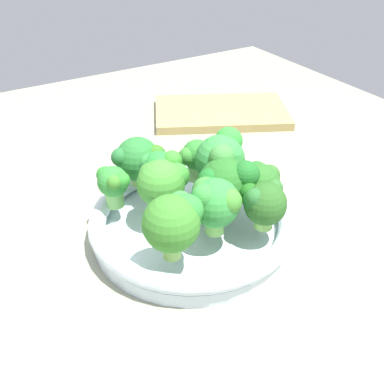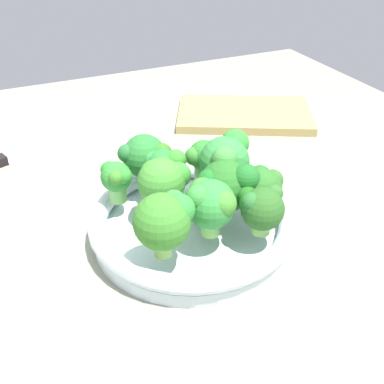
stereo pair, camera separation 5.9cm
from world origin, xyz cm
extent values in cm
cube|color=gray|center=(0.00, 0.00, -1.25)|extent=(130.00, 130.00, 2.50)
cylinder|color=silver|center=(-3.78, 2.23, 0.92)|extent=(25.83, 25.83, 1.85)
torus|color=silver|center=(-3.78, 2.23, 2.98)|extent=(26.91, 26.91, 2.26)
cylinder|color=#75C255|center=(-9.44, -0.22, 5.51)|extent=(2.60, 2.60, 2.80)
sphere|color=#348B3D|center=(-9.44, -0.22, 9.07)|extent=(6.65, 6.65, 6.65)
sphere|color=green|center=(-11.70, -1.39, 10.63)|extent=(3.84, 3.84, 3.84)
sphere|color=#3E893A|center=(-8.31, 2.05, 10.68)|extent=(3.34, 3.34, 3.34)
cylinder|color=#9AD66F|center=(-0.56, 0.31, 5.13)|extent=(2.17, 2.17, 2.05)
sphere|color=#419032|center=(-0.56, 0.31, 8.15)|extent=(6.13, 6.13, 6.13)
sphere|color=#36892E|center=(-2.90, -0.37, 8.63)|extent=(3.29, 3.29, 3.29)
sphere|color=#408C34|center=(-0.12, -1.62, 8.91)|extent=(3.01, 3.01, 3.01)
cylinder|color=#85BA58|center=(-11.45, 5.85, 4.92)|extent=(2.10, 2.10, 1.61)
sphere|color=#2B6825|center=(-11.45, 5.85, 7.56)|extent=(5.65, 5.65, 5.65)
sphere|color=#2F662A|center=(-12.00, 8.12, 8.20)|extent=(2.30, 2.30, 2.30)
sphere|color=#336627|center=(-13.63, 5.30, 8.10)|extent=(2.76, 2.76, 2.76)
sphere|color=#236926|center=(-12.49, 4.06, 8.27)|extent=(2.92, 2.92, 2.92)
cylinder|color=#7DB15D|center=(-8.61, -4.41, 5.34)|extent=(2.71, 2.71, 2.46)
sphere|color=#2E7D2D|center=(-8.61, -4.41, 7.97)|extent=(4.32, 4.32, 4.32)
sphere|color=#36822F|center=(-7.04, -4.35, 8.19)|extent=(2.58, 2.58, 2.58)
sphere|color=#348D30|center=(-9.65, -3.40, 8.41)|extent=(1.81, 1.81, 1.81)
cylinder|color=#7CC353|center=(-3.91, 7.32, 5.28)|extent=(2.26, 2.26, 2.35)
sphere|color=#328C39|center=(-3.91, 7.32, 8.38)|extent=(5.93, 5.93, 5.93)
sphere|color=#408C2F|center=(-4.68, 8.80, 9.21)|extent=(3.19, 3.19, 3.19)
sphere|color=#348837|center=(-2.26, 7.35, 9.82)|extent=(3.02, 3.02, 3.02)
sphere|color=#3B8433|center=(-3.56, 5.69, 9.36)|extent=(3.23, 3.23, 3.23)
cylinder|color=#8BC466|center=(-7.50, 3.93, 4.97)|extent=(2.15, 2.15, 1.71)
sphere|color=#266723|center=(-7.50, 3.93, 8.02)|extent=(6.74, 6.74, 6.74)
sphere|color=#1E6724|center=(-9.35, 5.78, 9.74)|extent=(3.52, 3.52, 3.52)
sphere|color=#1C6823|center=(-5.46, 3.86, 9.06)|extent=(3.37, 3.37, 3.37)
sphere|color=#1D5C22|center=(-9.75, 3.17, 9.29)|extent=(3.19, 3.19, 3.19)
cylinder|color=#89B45F|center=(-0.85, -7.27, 5.16)|extent=(2.18, 2.18, 2.09)
sphere|color=#297530|center=(-0.85, -7.27, 8.18)|extent=(6.07, 6.07, 6.07)
sphere|color=#266A31|center=(1.57, -7.37, 9.08)|extent=(2.54, 2.54, 2.54)
sphere|color=#336E20|center=(-2.81, -5.72, 8.90)|extent=(2.91, 2.91, 2.91)
cylinder|color=#8DD05C|center=(-9.61, 9.55, 4.96)|extent=(2.26, 2.26, 1.70)
sphere|color=#2A5D21|center=(-9.61, 9.55, 7.52)|extent=(5.25, 5.25, 5.25)
sphere|color=#1E5A21|center=(-8.11, 9.14, 8.30)|extent=(2.67, 2.67, 2.67)
sphere|color=#28672C|center=(-8.10, 9.31, 8.74)|extent=(2.41, 2.41, 2.41)
sphere|color=#1D5E19|center=(-8.58, 7.66, 8.46)|extent=(2.41, 2.41, 2.41)
cylinder|color=#95CC5A|center=(2.69, 8.58, 5.37)|extent=(2.10, 2.10, 2.52)
sphere|color=#398129|center=(2.69, 8.58, 8.74)|extent=(6.47, 6.47, 6.47)
sphere|color=#378D39|center=(0.55, 6.90, 9.66)|extent=(2.85, 2.85, 2.85)
sphere|color=#2F8B34|center=(0.55, 8.56, 9.76)|extent=(3.50, 3.50, 3.50)
sphere|color=#328B36|center=(0.77, 7.74, 9.73)|extent=(3.11, 3.11, 3.11)
cylinder|color=#9BCC67|center=(-2.26, -3.64, 5.34)|extent=(1.88, 1.88, 2.47)
sphere|color=#297F32|center=(-2.26, -3.64, 8.09)|extent=(4.67, 4.67, 4.67)
sphere|color=#3B7E31|center=(-1.82, -2.17, 9.07)|extent=(2.33, 2.33, 2.33)
sphere|color=#2F7F38|center=(-1.17, -4.71, 8.68)|extent=(2.61, 2.61, 2.61)
sphere|color=#388C2C|center=(-3.68, -2.69, 9.26)|extent=(2.76, 2.76, 2.76)
cylinder|color=#75BE5B|center=(4.14, -4.19, 5.29)|extent=(2.34, 2.34, 2.36)
sphere|color=#318933|center=(4.14, -4.19, 7.77)|extent=(4.03, 4.03, 4.03)
sphere|color=#2A822A|center=(4.71, -5.27, 8.39)|extent=(2.24, 2.24, 2.24)
sphere|color=#2E8A2C|center=(3.43, -2.75, 8.51)|extent=(2.05, 2.05, 2.05)
sphere|color=#3C8429|center=(4.52, -2.69, 8.57)|extent=(1.89, 1.89, 1.89)
cube|color=silver|center=(8.68, -31.79, 0.20)|extent=(16.93, 7.97, 0.40)
cube|color=tan|center=(-29.16, -28.51, 0.80)|extent=(30.82, 26.38, 1.60)
camera|label=1|loc=(21.95, 44.94, 39.55)|focal=44.26mm
camera|label=2|loc=(16.69, 47.70, 39.55)|focal=44.26mm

